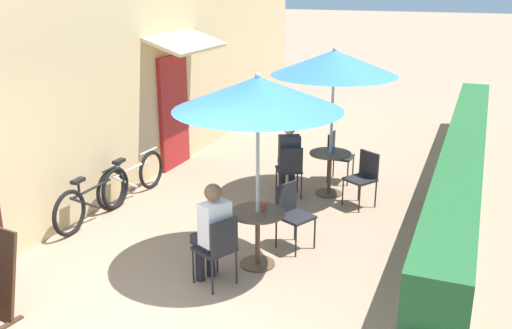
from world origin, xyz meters
The scene contains 17 objects.
cafe_facade_wall centered at (-2.54, 5.67, 2.09)m, with size 0.98×11.59×4.20m.
planter_hedge centered at (2.75, 5.70, 0.54)m, with size 0.60×10.59×1.01m.
patio_table_near centered at (0.54, 2.10, 0.49)m, with size 0.68×0.68×0.72m.
patio_umbrella_near centered at (0.54, 2.10, 2.18)m, with size 1.99×1.99×2.42m.
cafe_chair_near_left centered at (0.31, 1.46, 0.52)m, with size 0.53×0.53×0.87m.
seated_patron_near_left centered at (0.21, 1.50, 0.69)m, with size 0.50×0.46×1.25m.
cafe_chair_near_right centered at (0.76, 2.75, 0.52)m, with size 0.53×0.53×0.87m.
coffee_cup_near centered at (0.59, 2.20, 0.76)m, with size 0.07×0.07×0.09m.
patio_table_mid centered at (0.73, 4.84, 0.49)m, with size 0.68×0.68×0.72m.
patio_umbrella_mid centered at (0.73, 4.84, 2.18)m, with size 1.99×1.99×2.42m.
cafe_chair_mid_left centered at (0.16, 4.45, 0.52)m, with size 0.54×0.54×0.87m.
seated_patron_mid_left centered at (0.11, 4.55, 0.69)m, with size 0.47×0.50×1.25m.
cafe_chair_mid_right centered at (1.35, 4.54, 0.52)m, with size 0.55×0.55×0.87m.
cafe_chair_mid_back centered at (0.67, 5.52, 0.52)m, with size 0.41×0.41×0.87m.
coffee_cup_mid centered at (0.74, 4.93, 0.76)m, with size 0.07×0.07×0.09m.
bicycle_leaning centered at (-2.20, 2.46, 0.35)m, with size 0.10×1.73×0.75m.
bicycle_second centered at (-2.19, 3.45, 0.34)m, with size 0.15×1.72×0.75m.
Camera 1 is at (2.92, -3.86, 3.44)m, focal length 40.00 mm.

